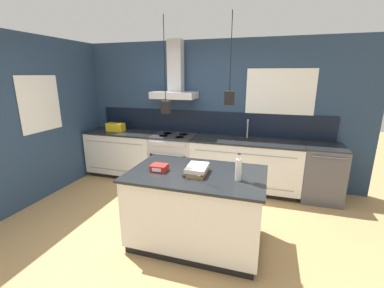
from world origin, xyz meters
name	(u,v)px	position (x,y,z in m)	size (l,w,h in m)	color
ground_plane	(169,236)	(0.00, 0.00, 0.00)	(16.00, 16.00, 0.00)	tan
wall_back	(206,110)	(-0.03, 2.00, 1.35)	(5.60, 2.10, 2.60)	navy
wall_left	(48,118)	(-2.43, 0.70, 1.30)	(0.08, 3.80, 2.60)	navy
counter_run_left	(124,153)	(-1.67, 1.69, 0.46)	(1.41, 0.64, 0.91)	black
counter_run_sink	(245,165)	(0.76, 1.69, 0.46)	(1.88, 0.64, 1.25)	black
oven_range	(174,158)	(-0.57, 1.69, 0.46)	(0.79, 0.66, 0.91)	#B5B5BA
dishwasher	(322,173)	(1.99, 1.69, 0.46)	(0.61, 0.65, 0.91)	#4C4C51
kitchen_island	(196,208)	(0.36, 0.01, 0.46)	(1.57, 0.98, 0.91)	black
bottle_on_island	(238,169)	(0.84, -0.07, 1.03)	(0.07, 0.07, 0.30)	silver
book_stack	(197,170)	(0.38, -0.03, 0.96)	(0.24, 0.34, 0.10)	olive
red_supply_box	(159,168)	(-0.07, -0.08, 0.95)	(0.19, 0.15, 0.08)	red
yellow_toolbox	(116,127)	(-1.81, 1.69, 0.99)	(0.34, 0.18, 0.19)	gold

